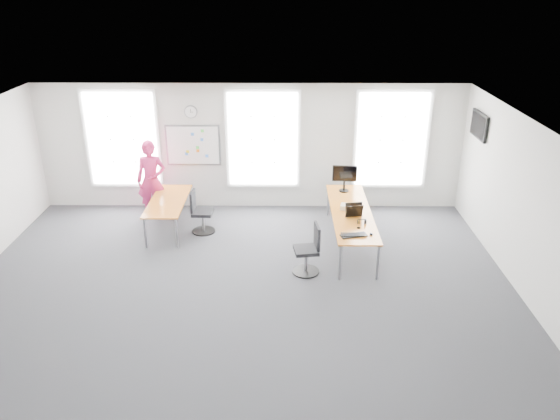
{
  "coord_description": "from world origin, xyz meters",
  "views": [
    {
      "loc": [
        0.8,
        -8.38,
        5.26
      ],
      "look_at": [
        0.72,
        1.2,
        1.1
      ],
      "focal_mm": 35.0,
      "sensor_mm": 36.0,
      "label": 1
    }
  ],
  "objects_px": {
    "desk_right": "(351,213)",
    "person": "(152,180)",
    "monitor": "(345,176)",
    "desk_left": "(168,203)",
    "keyboard": "(354,235)",
    "headphones": "(361,222)",
    "chair_right": "(309,252)",
    "chair_left": "(200,214)"
  },
  "relations": [
    {
      "from": "monitor",
      "to": "keyboard",
      "type": "bearing_deg",
      "value": -86.32
    },
    {
      "from": "desk_right",
      "to": "person",
      "type": "height_order",
      "value": "person"
    },
    {
      "from": "desk_right",
      "to": "person",
      "type": "bearing_deg",
      "value": 163.41
    },
    {
      "from": "desk_right",
      "to": "desk_left",
      "type": "relative_size",
      "value": 1.6
    },
    {
      "from": "monitor",
      "to": "chair_left",
      "type": "bearing_deg",
      "value": -165.11
    },
    {
      "from": "keyboard",
      "to": "headphones",
      "type": "distance_m",
      "value": 0.59
    },
    {
      "from": "desk_left",
      "to": "person",
      "type": "bearing_deg",
      "value": 127.09
    },
    {
      "from": "desk_right",
      "to": "headphones",
      "type": "bearing_deg",
      "value": -77.88
    },
    {
      "from": "headphones",
      "to": "monitor",
      "type": "relative_size",
      "value": 0.29
    },
    {
      "from": "person",
      "to": "keyboard",
      "type": "distance_m",
      "value": 5.0
    },
    {
      "from": "chair_right",
      "to": "person",
      "type": "relative_size",
      "value": 0.53
    },
    {
      "from": "desk_left",
      "to": "person",
      "type": "distance_m",
      "value": 0.85
    },
    {
      "from": "monitor",
      "to": "person",
      "type": "bearing_deg",
      "value": -177.67
    },
    {
      "from": "desk_left",
      "to": "keyboard",
      "type": "distance_m",
      "value": 4.27
    },
    {
      "from": "person",
      "to": "desk_right",
      "type": "bearing_deg",
      "value": -16.94
    },
    {
      "from": "chair_right",
      "to": "person",
      "type": "distance_m",
      "value": 4.35
    },
    {
      "from": "desk_left",
      "to": "monitor",
      "type": "distance_m",
      "value": 3.95
    },
    {
      "from": "chair_right",
      "to": "chair_left",
      "type": "distance_m",
      "value": 2.91
    },
    {
      "from": "desk_left",
      "to": "monitor",
      "type": "xyz_separation_m",
      "value": [
        3.9,
        0.45,
        0.47
      ]
    },
    {
      "from": "desk_left",
      "to": "chair_right",
      "type": "relative_size",
      "value": 1.96
    },
    {
      "from": "person",
      "to": "keyboard",
      "type": "bearing_deg",
      "value": -30.09
    },
    {
      "from": "desk_left",
      "to": "person",
      "type": "relative_size",
      "value": 1.04
    },
    {
      "from": "chair_right",
      "to": "keyboard",
      "type": "relative_size",
      "value": 1.98
    },
    {
      "from": "desk_left",
      "to": "chair_left",
      "type": "xyz_separation_m",
      "value": [
        0.7,
        -0.11,
        -0.22
      ]
    },
    {
      "from": "desk_left",
      "to": "chair_left",
      "type": "height_order",
      "value": "chair_left"
    },
    {
      "from": "keyboard",
      "to": "chair_left",
      "type": "bearing_deg",
      "value": 135.26
    },
    {
      "from": "chair_left",
      "to": "keyboard",
      "type": "relative_size",
      "value": 1.94
    },
    {
      "from": "chair_left",
      "to": "monitor",
      "type": "distance_m",
      "value": 3.31
    },
    {
      "from": "person",
      "to": "desk_left",
      "type": "bearing_deg",
      "value": -53.26
    },
    {
      "from": "chair_right",
      "to": "chair_left",
      "type": "bearing_deg",
      "value": -135.07
    },
    {
      "from": "desk_left",
      "to": "monitor",
      "type": "bearing_deg",
      "value": 6.62
    },
    {
      "from": "headphones",
      "to": "desk_left",
      "type": "bearing_deg",
      "value": 154.64
    },
    {
      "from": "desk_right",
      "to": "monitor",
      "type": "height_order",
      "value": "monitor"
    },
    {
      "from": "keyboard",
      "to": "headphones",
      "type": "height_order",
      "value": "headphones"
    },
    {
      "from": "chair_left",
      "to": "monitor",
      "type": "relative_size",
      "value": 1.58
    },
    {
      "from": "desk_right",
      "to": "chair_left",
      "type": "distance_m",
      "value": 3.29
    },
    {
      "from": "desk_left",
      "to": "keyboard",
      "type": "height_order",
      "value": "keyboard"
    },
    {
      "from": "desk_right",
      "to": "person",
      "type": "relative_size",
      "value": 1.66
    },
    {
      "from": "desk_right",
      "to": "headphones",
      "type": "distance_m",
      "value": 0.64
    },
    {
      "from": "desk_left",
      "to": "keyboard",
      "type": "xyz_separation_m",
      "value": [
        3.85,
        -1.83,
        0.12
      ]
    },
    {
      "from": "keyboard",
      "to": "person",
      "type": "bearing_deg",
      "value": 134.19
    },
    {
      "from": "chair_left",
      "to": "keyboard",
      "type": "distance_m",
      "value": 3.6
    }
  ]
}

